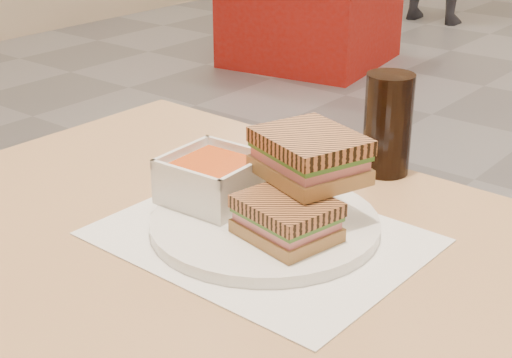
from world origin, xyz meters
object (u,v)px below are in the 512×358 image
Objects in this scene: soup_bowl at (214,181)px; cola_glass at (388,124)px; plate at (265,224)px; panini_lower at (287,218)px; bg_chair_0r at (345,12)px.

cola_glass is at bearing 67.41° from soup_bowl.
soup_bowl is at bearing 178.46° from plate.
plate is 2.31× the size of panini_lower.
panini_lower is at bearing -58.61° from bg_chair_0r.
bg_chair_0r is at bearing 120.95° from plate.
cola_glass is 3.87m from bg_chair_0r.
cola_glass is at bearing -56.78° from bg_chair_0r.
bg_chair_0r is at bearing 119.90° from soup_bowl.
soup_bowl is 0.14m from panini_lower.
panini_lower is 0.28m from cola_glass.
plate is at bearing 156.65° from panini_lower.
bg_chair_0r is at bearing 123.22° from cola_glass.
plate is 0.27m from cola_glass.
soup_bowl is 0.80× the size of cola_glass.
plate is at bearing -59.05° from bg_chair_0r.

